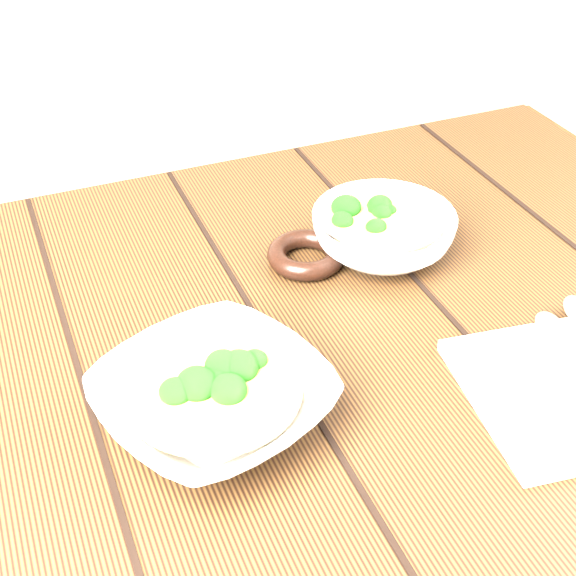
{
  "coord_description": "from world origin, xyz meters",
  "views": [
    {
      "loc": [
        -0.25,
        -0.62,
        1.31
      ],
      "look_at": [
        0.01,
        0.01,
        0.8
      ],
      "focal_mm": 50.0,
      "sensor_mm": 36.0,
      "label": 1
    }
  ],
  "objects": [
    {
      "name": "soup_bowl_back",
      "position": [
        0.17,
        0.1,
        0.78
      ],
      "size": [
        0.22,
        0.22,
        0.06
      ],
      "color": "silver",
      "rests_on": "table"
    },
    {
      "name": "trivet",
      "position": [
        0.07,
        0.11,
        0.76
      ],
      "size": [
        0.13,
        0.13,
        0.02
      ],
      "primitive_type": "torus",
      "rotation": [
        0.0,
        0.0,
        -0.41
      ],
      "color": "black",
      "rests_on": "table"
    },
    {
      "name": "spoon_left",
      "position": [
        0.24,
        -0.16,
        0.77
      ],
      "size": [
        0.08,
        0.19,
        0.01
      ],
      "color": "#9F9D8D",
      "rests_on": "napkin"
    },
    {
      "name": "soup_bowl_front",
      "position": [
        -0.11,
        -0.1,
        0.78
      ],
      "size": [
        0.27,
        0.27,
        0.06
      ],
      "color": "silver",
      "rests_on": "table"
    },
    {
      "name": "table",
      "position": [
        0.0,
        0.0,
        0.63
      ],
      "size": [
        1.2,
        0.8,
        0.75
      ],
      "color": "#33210E",
      "rests_on": "ground"
    }
  ]
}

